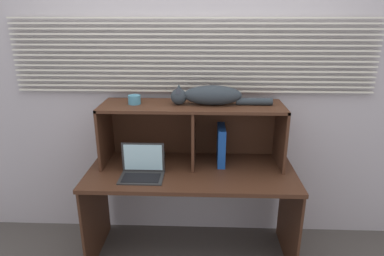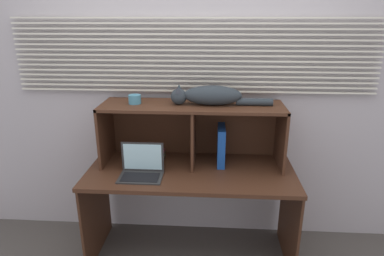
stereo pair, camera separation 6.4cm
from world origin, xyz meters
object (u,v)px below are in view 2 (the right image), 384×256
Objects in this scene: laptop at (141,169)px; cat at (210,96)px; book_stack at (154,157)px; binder_upright at (221,145)px; small_basket at (135,99)px.

cat is at bearing 27.60° from laptop.
laptop is at bearing -100.92° from book_stack.
binder_upright is 0.53m from book_stack.
cat reaches higher than binder_upright.
cat is at bearing -0.00° from small_basket.
binder_upright is 1.32× the size of book_stack.
cat is 0.66m from book_stack.
cat is 0.40m from binder_upright.
book_stack is at bearing 79.08° from laptop.
small_basket is (-0.13, -0.00, 0.47)m from book_stack.
laptop is 1.36× the size of book_stack.
small_basket is at bearing 108.02° from laptop.
small_basket is at bearing 180.00° from binder_upright.
laptop is 0.26m from book_stack.
book_stack is (-0.43, 0.00, -0.50)m from cat.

